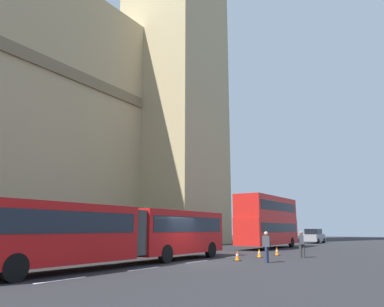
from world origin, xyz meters
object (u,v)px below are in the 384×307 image
object	(u,v)px
articulated_bus	(126,231)
pedestrian_near_cones	(266,246)
double_decker_bus	(268,220)
sedan_lead	(314,236)
traffic_cone_east	(277,251)
pedestrian_by_kerb	(302,243)
traffic_cone_west	(237,256)
traffic_cone_middle	(259,253)

from	to	relation	value
articulated_bus	pedestrian_near_cones	xyz separation A→B (m)	(5.36, -5.61, -0.83)
double_decker_bus	pedestrian_near_cones	distance (m)	15.71
sedan_lead	traffic_cone_east	bearing A→B (deg)	-170.70
traffic_cone_east	pedestrian_by_kerb	world-z (taller)	pedestrian_by_kerb
traffic_cone_east	articulated_bus	bearing A→B (deg)	159.51
traffic_cone_east	pedestrian_by_kerb	bearing A→B (deg)	-113.79
traffic_cone_west	pedestrian_by_kerb	world-z (taller)	pedestrian_by_kerb
articulated_bus	traffic_cone_east	size ratio (longest dim) A/B	28.59
traffic_cone_west	pedestrian_by_kerb	bearing A→B (deg)	-29.24
traffic_cone_middle	traffic_cone_east	world-z (taller)	same
pedestrian_by_kerb	double_decker_bus	bearing A→B (deg)	32.03
articulated_bus	traffic_cone_west	distance (m)	6.87
sedan_lead	pedestrian_near_cones	distance (m)	31.11
pedestrian_by_kerb	traffic_cone_west	bearing A→B (deg)	150.76
sedan_lead	traffic_cone_middle	size ratio (longest dim) A/B	7.59
sedan_lead	double_decker_bus	bearing A→B (deg)	179.93
double_decker_bus	pedestrian_near_cones	world-z (taller)	double_decker_bus
traffic_cone_west	pedestrian_near_cones	distance (m)	2.06
articulated_bus	double_decker_bus	size ratio (longest dim) A/B	1.61
articulated_bus	pedestrian_near_cones	size ratio (longest dim) A/B	9.81
traffic_cone_west	pedestrian_by_kerb	xyz separation A→B (m)	(4.46, -2.50, 0.63)
traffic_cone_west	articulated_bus	bearing A→B (deg)	146.94
articulated_bus	traffic_cone_west	size ratio (longest dim) A/B	28.59
sedan_lead	pedestrian_near_cones	xyz separation A→B (m)	(-30.60, -5.59, -0.00)
double_decker_bus	sedan_lead	size ratio (longest dim) A/B	2.34
traffic_cone_middle	pedestrian_by_kerb	world-z (taller)	pedestrian_by_kerb
articulated_bus	traffic_cone_west	xyz separation A→B (m)	(5.63, -3.66, -1.46)
sedan_lead	pedestrian_by_kerb	size ratio (longest dim) A/B	2.60
double_decker_bus	traffic_cone_east	distance (m)	10.14
sedan_lead	traffic_cone_west	size ratio (longest dim) A/B	7.59
traffic_cone_west	traffic_cone_middle	size ratio (longest dim) A/B	1.00
traffic_cone_east	pedestrian_near_cones	xyz separation A→B (m)	(-5.62, -1.50, 0.63)
articulated_bus	traffic_cone_east	bearing A→B (deg)	-20.49
traffic_cone_west	traffic_cone_east	world-z (taller)	same
traffic_cone_east	pedestrian_by_kerb	xyz separation A→B (m)	(-0.90, -2.05, 0.63)
traffic_cone_middle	pedestrian_near_cones	size ratio (longest dim) A/B	0.34
traffic_cone_west	traffic_cone_east	size ratio (longest dim) A/B	1.00
traffic_cone_middle	traffic_cone_east	distance (m)	2.47
traffic_cone_east	pedestrian_near_cones	world-z (taller)	pedestrian_near_cones
double_decker_bus	traffic_cone_west	xyz separation A→B (m)	(-14.31, -3.66, -2.43)
articulated_bus	pedestrian_by_kerb	world-z (taller)	articulated_bus
double_decker_bus	traffic_cone_west	bearing A→B (deg)	-165.63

